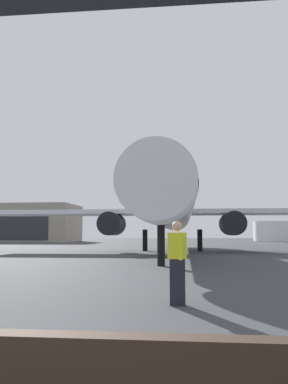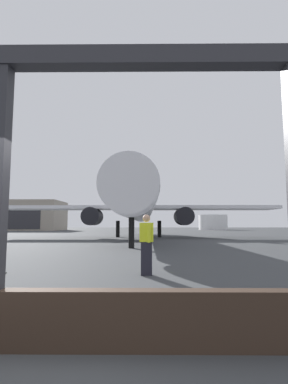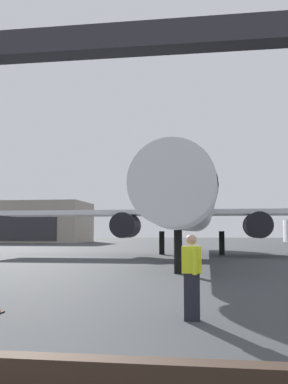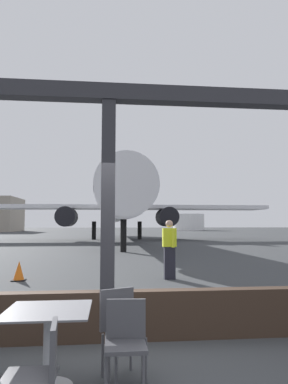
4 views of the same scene
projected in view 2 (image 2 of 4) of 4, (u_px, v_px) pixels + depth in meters
The scene contains 5 objects.
ground_plane at pixel (134, 235), 43.30m from camera, with size 220.00×220.00×0.00m, color #383A3D.
airplane at pixel (138, 204), 32.40m from camera, with size 30.59×33.90×10.35m.
ground_crew_worker at pixel (146, 243), 8.81m from camera, with size 0.40×0.55×1.74m.
distant_hangar at pixel (21, 216), 76.70m from camera, with size 20.59×12.55×7.32m.
fuel_storage_tank at pixel (213, 222), 85.29m from camera, with size 7.95×7.95×4.14m, color white.
Camera 2 is at (1.83, -3.68, 1.45)m, focal length 28.46 mm.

